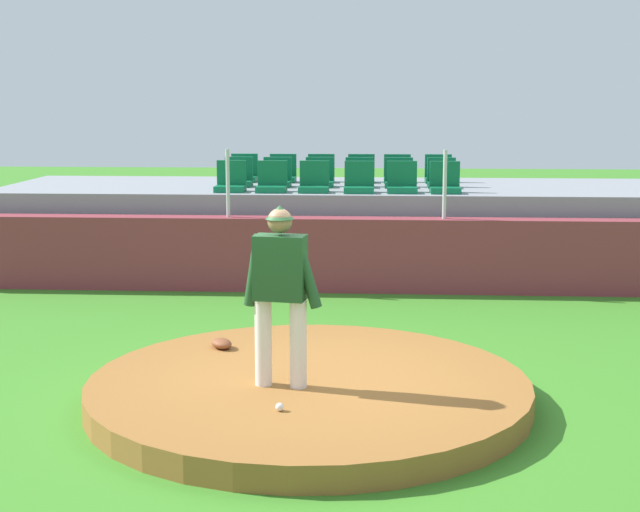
# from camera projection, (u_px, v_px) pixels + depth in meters

# --- Properties ---
(ground_plane) EXTENTS (60.00, 60.00, 0.00)m
(ground_plane) POSITION_uv_depth(u_px,v_px,m) (309.00, 402.00, 9.04)
(ground_plane) COLOR #3B8124
(pitchers_mound) EXTENTS (4.33, 4.33, 0.24)m
(pitchers_mound) POSITION_uv_depth(u_px,v_px,m) (309.00, 390.00, 9.02)
(pitchers_mound) COLOR #925D2A
(pitchers_mound) RESTS_ON ground_plane
(pitcher) EXTENTS (0.77, 0.32, 1.74)m
(pitcher) POSITION_uv_depth(u_px,v_px,m) (280.00, 283.00, 8.60)
(pitcher) COLOR silver
(pitcher) RESTS_ON pitchers_mound
(baseball) EXTENTS (0.07, 0.07, 0.07)m
(baseball) POSITION_uv_depth(u_px,v_px,m) (280.00, 407.00, 8.07)
(baseball) COLOR white
(baseball) RESTS_ON pitchers_mound
(fielding_glove) EXTENTS (0.33, 0.36, 0.11)m
(fielding_glove) POSITION_uv_depth(u_px,v_px,m) (221.00, 343.00, 10.08)
(fielding_glove) COLOR brown
(fielding_glove) RESTS_ON pitchers_mound
(brick_barrier) EXTENTS (12.54, 0.40, 1.14)m
(brick_barrier) POSITION_uv_depth(u_px,v_px,m) (333.00, 254.00, 14.14)
(brick_barrier) COLOR brown
(brick_barrier) RESTS_ON ground_plane
(fence_post_left) EXTENTS (0.06, 0.06, 1.04)m
(fence_post_left) POSITION_uv_depth(u_px,v_px,m) (228.00, 183.00, 14.05)
(fence_post_left) COLOR silver
(fence_post_left) RESTS_ON brick_barrier
(fence_post_right) EXTENTS (0.06, 0.06, 1.04)m
(fence_post_right) POSITION_uv_depth(u_px,v_px,m) (445.00, 184.00, 13.85)
(fence_post_right) COLOR silver
(fence_post_right) RESTS_ON brick_barrier
(bleacher_platform) EXTENTS (11.58, 3.32, 1.44)m
(bleacher_platform) POSITION_uv_depth(u_px,v_px,m) (339.00, 226.00, 16.15)
(bleacher_platform) COLOR gray
(bleacher_platform) RESTS_ON ground_plane
(stadium_chair_0) EXTENTS (0.48, 0.44, 0.50)m
(stadium_chair_0) POSITION_uv_depth(u_px,v_px,m) (231.00, 182.00, 14.99)
(stadium_chair_0) COLOR #0E663C
(stadium_chair_0) RESTS_ON bleacher_platform
(stadium_chair_1) EXTENTS (0.48, 0.44, 0.50)m
(stadium_chair_1) POSITION_uv_depth(u_px,v_px,m) (272.00, 182.00, 14.93)
(stadium_chair_1) COLOR #0E663C
(stadium_chair_1) RESTS_ON bleacher_platform
(stadium_chair_2) EXTENTS (0.48, 0.44, 0.50)m
(stadium_chair_2) POSITION_uv_depth(u_px,v_px,m) (314.00, 182.00, 14.91)
(stadium_chair_2) COLOR #0E663C
(stadium_chair_2) RESTS_ON bleacher_platform
(stadium_chair_3) EXTENTS (0.48, 0.44, 0.50)m
(stadium_chair_3) POSITION_uv_depth(u_px,v_px,m) (359.00, 183.00, 14.83)
(stadium_chair_3) COLOR #0E663C
(stadium_chair_3) RESTS_ON bleacher_platform
(stadium_chair_4) EXTENTS (0.48, 0.44, 0.50)m
(stadium_chair_4) POSITION_uv_depth(u_px,v_px,m) (402.00, 183.00, 14.83)
(stadium_chair_4) COLOR #0E663C
(stadium_chair_4) RESTS_ON bleacher_platform
(stadium_chair_5) EXTENTS (0.48, 0.44, 0.50)m
(stadium_chair_5) POSITION_uv_depth(u_px,v_px,m) (445.00, 183.00, 14.79)
(stadium_chair_5) COLOR #0E663C
(stadium_chair_5) RESTS_ON bleacher_platform
(stadium_chair_6) EXTENTS (0.48, 0.44, 0.50)m
(stadium_chair_6) POSITION_uv_depth(u_px,v_px,m) (238.00, 177.00, 15.85)
(stadium_chair_6) COLOR #0E663C
(stadium_chair_6) RESTS_ON bleacher_platform
(stadium_chair_7) EXTENTS (0.48, 0.44, 0.50)m
(stadium_chair_7) POSITION_uv_depth(u_px,v_px,m) (277.00, 178.00, 15.80)
(stadium_chair_7) COLOR #0E663C
(stadium_chair_7) RESTS_ON bleacher_platform
(stadium_chair_8) EXTENTS (0.48, 0.44, 0.50)m
(stadium_chair_8) POSITION_uv_depth(u_px,v_px,m) (319.00, 178.00, 15.78)
(stadium_chair_8) COLOR #0E663C
(stadium_chair_8) RESTS_ON bleacher_platform
(stadium_chair_9) EXTENTS (0.48, 0.44, 0.50)m
(stadium_chair_9) POSITION_uv_depth(u_px,v_px,m) (359.00, 178.00, 15.72)
(stadium_chair_9) COLOR #0E663C
(stadium_chair_9) RESTS_ON bleacher_platform
(stadium_chair_10) EXTENTS (0.48, 0.44, 0.50)m
(stadium_chair_10) POSITION_uv_depth(u_px,v_px,m) (399.00, 178.00, 15.70)
(stadium_chair_10) COLOR #0E663C
(stadium_chair_10) RESTS_ON bleacher_platform
(stadium_chair_11) EXTENTS (0.48, 0.44, 0.50)m
(stadium_chair_11) POSITION_uv_depth(u_px,v_px,m) (442.00, 178.00, 15.67)
(stadium_chair_11) COLOR #0E663C
(stadium_chair_11) RESTS_ON bleacher_platform
(stadium_chair_12) EXTENTS (0.48, 0.44, 0.50)m
(stadium_chair_12) POSITION_uv_depth(u_px,v_px,m) (244.00, 173.00, 16.74)
(stadium_chair_12) COLOR #0E663C
(stadium_chair_12) RESTS_ON bleacher_platform
(stadium_chair_13) EXTENTS (0.48, 0.44, 0.50)m
(stadium_chair_13) POSITION_uv_depth(u_px,v_px,m) (283.00, 173.00, 16.67)
(stadium_chair_13) COLOR #0E663C
(stadium_chair_13) RESTS_ON bleacher_platform
(stadium_chair_14) EXTENTS (0.48, 0.44, 0.50)m
(stadium_chair_14) POSITION_uv_depth(u_px,v_px,m) (321.00, 173.00, 16.64)
(stadium_chair_14) COLOR #0E663C
(stadium_chair_14) RESTS_ON bleacher_platform
(stadium_chair_15) EXTENTS (0.48, 0.44, 0.50)m
(stadium_chair_15) POSITION_uv_depth(u_px,v_px,m) (361.00, 174.00, 16.61)
(stadium_chair_15) COLOR #0E663C
(stadium_chair_15) RESTS_ON bleacher_platform
(stadium_chair_16) EXTENTS (0.48, 0.44, 0.50)m
(stadium_chair_16) POSITION_uv_depth(u_px,v_px,m) (397.00, 174.00, 16.57)
(stadium_chair_16) COLOR #0E663C
(stadium_chair_16) RESTS_ON bleacher_platform
(stadium_chair_17) EXTENTS (0.48, 0.44, 0.50)m
(stadium_chair_17) POSITION_uv_depth(u_px,v_px,m) (438.00, 174.00, 16.54)
(stadium_chair_17) COLOR #0E663C
(stadium_chair_17) RESTS_ON bleacher_platform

